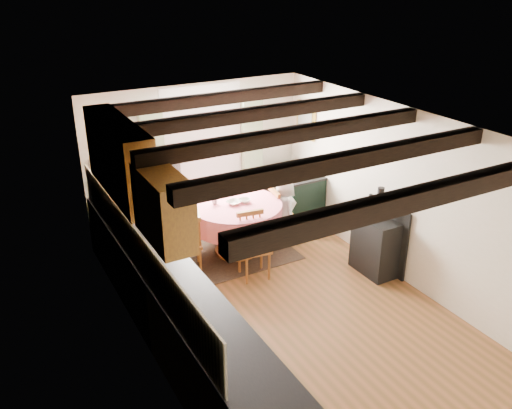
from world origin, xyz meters
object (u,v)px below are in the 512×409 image
child_right (284,210)px  chair_right (283,216)px  cast_iron_stove (377,231)px  chair_left (188,241)px  aga_range (293,196)px  chair_near (254,246)px  cup (215,201)px  dining_table (236,229)px  child_far (217,208)px

child_right → chair_right: bearing=-16.3°
child_right → cast_iron_stove: bearing=-148.5°
chair_left → aga_range: aga_range is taller
chair_near → child_right: bearing=45.7°
cast_iron_stove → cup: cast_iron_stove is taller
child_right → cup: bearing=86.3°
chair_left → chair_near: bearing=66.1°
child_right → aga_range: bearing=-37.5°
cast_iron_stove → chair_near: bearing=155.3°
cup → dining_table: bearing=-29.6°
chair_right → child_right: 0.11m
chair_left → chair_right: 1.63m
chair_near → aga_range: size_ratio=0.96×
cast_iron_stove → child_right: (-0.66, 1.39, -0.08)m
child_far → child_right: bearing=140.4°
cast_iron_stove → cup: (-1.75, 1.57, 0.22)m
cast_iron_stove → chair_left: bearing=149.6°
chair_left → cup: size_ratio=8.37×
dining_table → cast_iron_stove: bearing=-43.9°
aga_range → cup: 1.74m
child_right → dining_table: bearing=93.7°
cup → child_right: bearing=-9.7°
chair_near → cup: size_ratio=8.88×
cast_iron_stove → cup: 2.36m
chair_right → cast_iron_stove: cast_iron_stove is taller
chair_near → child_right: size_ratio=0.84×
dining_table → child_right: 0.83m
dining_table → child_right: (0.81, -0.03, 0.15)m
chair_near → aga_range: (1.45, 1.26, -0.02)m
chair_right → chair_near: bearing=135.7°
dining_table → aga_range: bearing=21.9°
dining_table → aga_range: (1.37, 0.55, 0.04)m
child_far → chair_near: bearing=86.9°
chair_left → cup: bearing=130.5°
chair_near → aga_range: bearing=49.6°
chair_near → dining_table: bearing=92.2°
child_right → child_far: bearing=56.7°
dining_table → child_right: child_right is taller
child_right → cup: (-1.08, 0.19, 0.31)m
dining_table → cast_iron_stove: 2.06m
chair_left → child_right: 1.63m
chair_near → cast_iron_stove: size_ratio=0.73×
chair_left → cup: 0.73m
chair_left → cup: (0.54, 0.24, 0.43)m
aga_range → child_far: size_ratio=0.98×
chair_right → cup: (-1.09, 0.17, 0.42)m
dining_table → cast_iron_stove: (1.48, -1.42, 0.24)m
chair_right → cup: cup is taller
chair_left → chair_right: bearing=109.0°
cast_iron_stove → chair_right: bearing=115.2°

